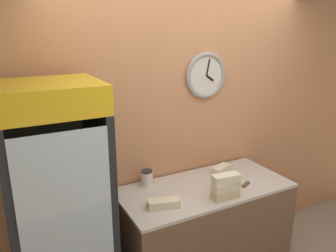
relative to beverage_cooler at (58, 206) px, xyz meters
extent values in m
cube|color=tan|center=(1.20, 0.34, 0.32)|extent=(5.20, 0.06, 2.70)
torus|color=gray|center=(1.41, 0.30, 0.78)|extent=(0.42, 0.05, 0.42)
cylinder|color=silver|center=(1.41, 0.30, 0.78)|extent=(0.35, 0.01, 0.35)
cube|color=black|center=(1.45, 0.29, 0.75)|extent=(0.08, 0.01, 0.06)
cube|color=black|center=(1.43, 0.29, 0.85)|extent=(0.04, 0.01, 0.15)
cube|color=brown|center=(1.20, -0.05, -0.59)|extent=(1.48, 0.69, 0.89)
cube|color=#BCB2A3|center=(1.20, -0.05, -0.13)|extent=(1.48, 0.69, 0.02)
cube|color=black|center=(0.00, 0.27, -0.17)|extent=(0.63, 0.04, 1.72)
cube|color=black|center=(-0.29, -0.04, -0.17)|extent=(0.05, 0.67, 1.72)
cube|color=black|center=(0.29, -0.04, -0.17)|extent=(0.05, 0.67, 1.72)
cube|color=white|center=(0.00, 0.25, -0.17)|extent=(0.53, 0.02, 1.62)
cube|color=gold|center=(0.00, -0.07, 0.78)|extent=(0.63, 0.60, 0.18)
cube|color=silver|center=(0.00, -0.06, -0.16)|extent=(0.51, 0.55, 0.01)
cube|color=silver|center=(0.00, -0.06, 0.23)|extent=(0.51, 0.55, 0.01)
cylinder|color=#72337F|center=(0.12, -0.29, 0.31)|extent=(0.06, 0.06, 0.16)
cylinder|color=#72337F|center=(0.12, -0.29, 0.42)|extent=(0.02, 0.02, 0.07)
cylinder|color=#B2231E|center=(0.03, -0.29, -0.07)|extent=(0.07, 0.07, 0.17)
cylinder|color=#B2231E|center=(0.03, -0.29, 0.05)|extent=(0.03, 0.03, 0.07)
cylinder|color=#5B2D19|center=(0.21, -0.29, -0.09)|extent=(0.06, 0.06, 0.13)
cylinder|color=#5B2D19|center=(0.21, -0.29, 0.00)|extent=(0.03, 0.03, 0.06)
cylinder|color=#B2231E|center=(-0.08, -0.29, 0.31)|extent=(0.07, 0.07, 0.17)
cylinder|color=#B2231E|center=(-0.08, -0.29, 0.43)|extent=(0.03, 0.03, 0.07)
cylinder|color=gold|center=(0.02, -0.29, 0.30)|extent=(0.08, 0.08, 0.15)
cylinder|color=gold|center=(0.02, -0.29, 0.41)|extent=(0.03, 0.03, 0.06)
cylinder|color=gold|center=(0.12, -0.29, -0.09)|extent=(0.06, 0.06, 0.12)
cylinder|color=gold|center=(0.12, -0.29, -0.01)|extent=(0.02, 0.02, 0.05)
cube|color=tan|center=(1.23, -0.29, -0.08)|extent=(0.23, 0.10, 0.07)
cube|color=beige|center=(1.23, -0.29, -0.02)|extent=(0.23, 0.09, 0.07)
cube|color=beige|center=(1.23, -0.29, 0.05)|extent=(0.23, 0.12, 0.07)
cube|color=beige|center=(1.49, 0.11, -0.08)|extent=(0.22, 0.15, 0.07)
cube|color=beige|center=(0.73, -0.19, -0.09)|extent=(0.26, 0.15, 0.06)
cube|color=silver|center=(1.65, -0.14, -0.12)|extent=(0.19, 0.12, 0.00)
cube|color=brown|center=(1.52, -0.20, -0.11)|extent=(0.10, 0.07, 0.02)
cylinder|color=silver|center=(0.77, 0.21, -0.06)|extent=(0.10, 0.10, 0.12)
cylinder|color=#262628|center=(0.77, 0.21, 0.01)|extent=(0.10, 0.10, 0.01)
camera|label=1|loc=(-0.27, -2.14, 1.18)|focal=35.00mm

